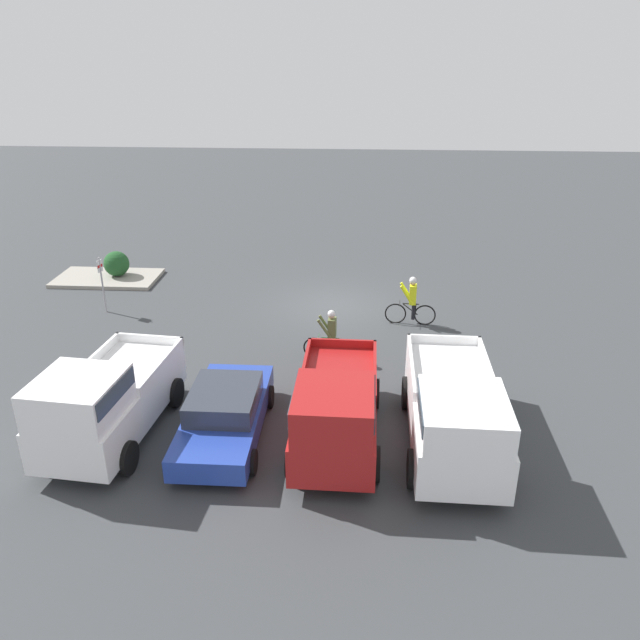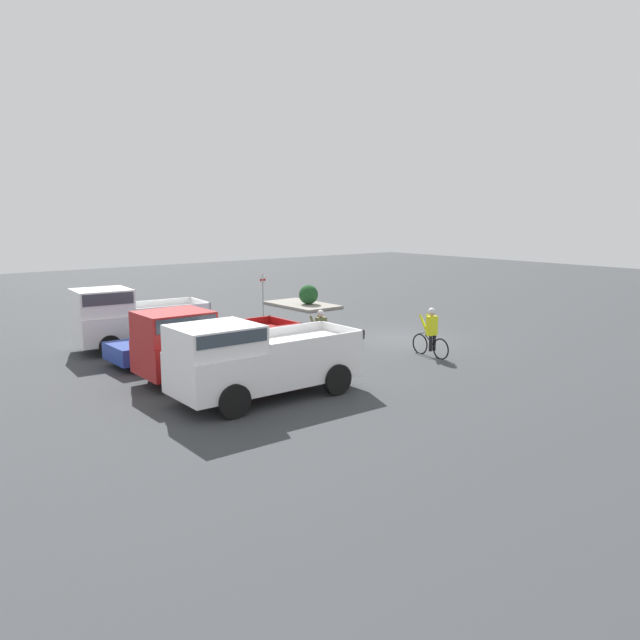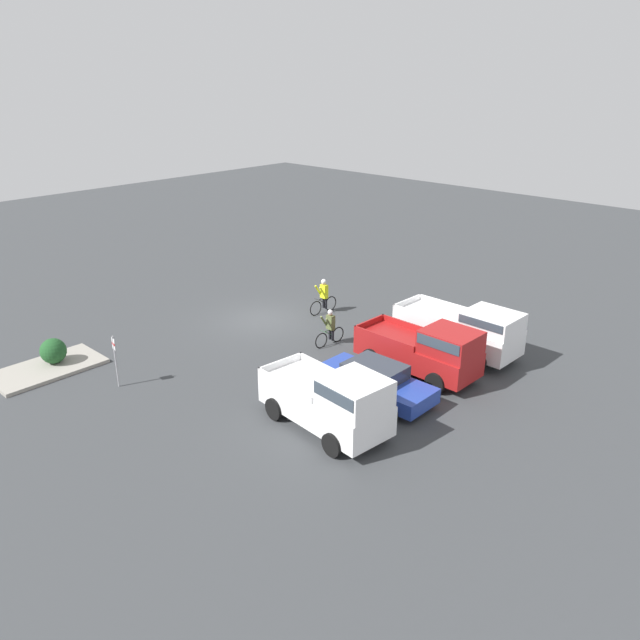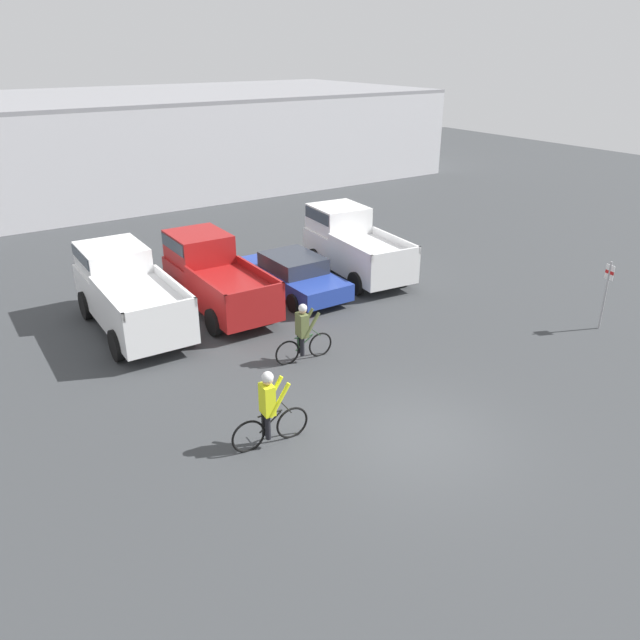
{
  "view_description": "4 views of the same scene",
  "coord_description": "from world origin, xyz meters",
  "px_view_note": "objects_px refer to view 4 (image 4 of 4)",
  "views": [
    {
      "loc": [
        -0.86,
        22.03,
        9.05
      ],
      "look_at": [
        0.29,
        4.14,
        1.2
      ],
      "focal_mm": 35.0,
      "sensor_mm": 36.0,
      "label": 1
    },
    {
      "loc": [
        -17.2,
        18.39,
        5.11
      ],
      "look_at": [
        0.29,
        4.14,
        1.2
      ],
      "focal_mm": 35.0,
      "sensor_mm": 36.0,
      "label": 2
    },
    {
      "loc": [
        18.79,
        21.49,
        11.36
      ],
      "look_at": [
        0.29,
        4.14,
        1.2
      ],
      "focal_mm": 35.0,
      "sensor_mm": 36.0,
      "label": 3
    },
    {
      "loc": [
        -8.14,
        -8.38,
        7.91
      ],
      "look_at": [
        0.29,
        4.14,
        1.2
      ],
      "focal_mm": 35.0,
      "sensor_mm": 36.0,
      "label": 4
    }
  ],
  "objects_px": {
    "pickup_truck_1": "(213,273)",
    "sedan_0": "(293,274)",
    "pickup_truck_2": "(352,243)",
    "fire_lane_sign": "(606,289)",
    "cyclist_0": "(303,333)",
    "pickup_truck_0": "(127,290)",
    "cyclist_1": "(269,409)"
  },
  "relations": [
    {
      "from": "pickup_truck_1",
      "to": "fire_lane_sign",
      "type": "relative_size",
      "value": 2.4
    },
    {
      "from": "pickup_truck_1",
      "to": "sedan_0",
      "type": "relative_size",
      "value": 1.11
    },
    {
      "from": "cyclist_0",
      "to": "cyclist_1",
      "type": "height_order",
      "value": "cyclist_1"
    },
    {
      "from": "pickup_truck_0",
      "to": "cyclist_0",
      "type": "height_order",
      "value": "pickup_truck_0"
    },
    {
      "from": "cyclist_0",
      "to": "fire_lane_sign",
      "type": "height_order",
      "value": "fire_lane_sign"
    },
    {
      "from": "pickup_truck_1",
      "to": "sedan_0",
      "type": "xyz_separation_m",
      "value": [
        2.79,
        -0.38,
        -0.47
      ]
    },
    {
      "from": "fire_lane_sign",
      "to": "sedan_0",
      "type": "bearing_deg",
      "value": 128.35
    },
    {
      "from": "pickup_truck_2",
      "to": "cyclist_1",
      "type": "xyz_separation_m",
      "value": [
        -7.98,
        -7.82,
        -0.31
      ]
    },
    {
      "from": "pickup_truck_0",
      "to": "pickup_truck_2",
      "type": "relative_size",
      "value": 1.09
    },
    {
      "from": "cyclist_0",
      "to": "cyclist_1",
      "type": "bearing_deg",
      "value": -133.02
    },
    {
      "from": "pickup_truck_2",
      "to": "cyclist_0",
      "type": "relative_size",
      "value": 2.88
    },
    {
      "from": "sedan_0",
      "to": "cyclist_0",
      "type": "height_order",
      "value": "cyclist_0"
    },
    {
      "from": "pickup_truck_2",
      "to": "cyclist_0",
      "type": "distance_m",
      "value": 7.23
    },
    {
      "from": "pickup_truck_1",
      "to": "pickup_truck_0",
      "type": "bearing_deg",
      "value": 179.66
    },
    {
      "from": "pickup_truck_0",
      "to": "pickup_truck_2",
      "type": "distance_m",
      "value": 8.43
    },
    {
      "from": "cyclist_0",
      "to": "sedan_0",
      "type": "bearing_deg",
      "value": 61.32
    },
    {
      "from": "sedan_0",
      "to": "pickup_truck_2",
      "type": "distance_m",
      "value": 2.92
    },
    {
      "from": "sedan_0",
      "to": "pickup_truck_1",
      "type": "bearing_deg",
      "value": 172.18
    },
    {
      "from": "cyclist_0",
      "to": "fire_lane_sign",
      "type": "bearing_deg",
      "value": -20.89
    },
    {
      "from": "pickup_truck_2",
      "to": "cyclist_1",
      "type": "height_order",
      "value": "pickup_truck_2"
    },
    {
      "from": "pickup_truck_0",
      "to": "cyclist_0",
      "type": "relative_size",
      "value": 3.14
    },
    {
      "from": "pickup_truck_1",
      "to": "pickup_truck_2",
      "type": "distance_m",
      "value": 5.63
    },
    {
      "from": "pickup_truck_2",
      "to": "fire_lane_sign",
      "type": "relative_size",
      "value": 2.35
    },
    {
      "from": "pickup_truck_1",
      "to": "fire_lane_sign",
      "type": "height_order",
      "value": "pickup_truck_1"
    },
    {
      "from": "pickup_truck_1",
      "to": "cyclist_1",
      "type": "xyz_separation_m",
      "value": [
        -2.35,
        -7.73,
        -0.26
      ]
    },
    {
      "from": "cyclist_1",
      "to": "fire_lane_sign",
      "type": "height_order",
      "value": "fire_lane_sign"
    },
    {
      "from": "sedan_0",
      "to": "cyclist_0",
      "type": "relative_size",
      "value": 2.66
    },
    {
      "from": "pickup_truck_1",
      "to": "cyclist_0",
      "type": "height_order",
      "value": "pickup_truck_1"
    },
    {
      "from": "cyclist_1",
      "to": "pickup_truck_0",
      "type": "bearing_deg",
      "value": 93.34
    },
    {
      "from": "cyclist_1",
      "to": "fire_lane_sign",
      "type": "distance_m",
      "value": 11.26
    },
    {
      "from": "sedan_0",
      "to": "fire_lane_sign",
      "type": "xyz_separation_m",
      "value": [
        6.11,
        -7.72,
        0.62
      ]
    },
    {
      "from": "pickup_truck_0",
      "to": "cyclist_1",
      "type": "xyz_separation_m",
      "value": [
        0.45,
        -7.75,
        -0.28
      ]
    }
  ]
}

